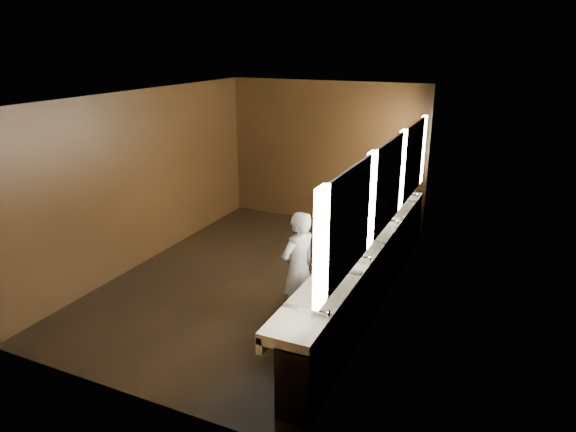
# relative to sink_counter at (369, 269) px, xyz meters

# --- Properties ---
(floor) EXTENTS (6.00, 6.00, 0.00)m
(floor) POSITION_rel_sink_counter_xyz_m (-1.79, 0.00, -0.50)
(floor) COLOR black
(floor) RESTS_ON ground
(ceiling) EXTENTS (4.00, 6.00, 0.02)m
(ceiling) POSITION_rel_sink_counter_xyz_m (-1.79, 0.00, 2.30)
(ceiling) COLOR #2D2D2B
(ceiling) RESTS_ON wall_back
(wall_back) EXTENTS (4.00, 0.02, 2.80)m
(wall_back) POSITION_rel_sink_counter_xyz_m (-1.79, 3.00, 0.90)
(wall_back) COLOR black
(wall_back) RESTS_ON floor
(wall_front) EXTENTS (4.00, 0.02, 2.80)m
(wall_front) POSITION_rel_sink_counter_xyz_m (-1.79, -3.00, 0.90)
(wall_front) COLOR black
(wall_front) RESTS_ON floor
(wall_left) EXTENTS (0.02, 6.00, 2.80)m
(wall_left) POSITION_rel_sink_counter_xyz_m (-3.79, 0.00, 0.90)
(wall_left) COLOR black
(wall_left) RESTS_ON floor
(wall_right) EXTENTS (0.02, 6.00, 2.80)m
(wall_right) POSITION_rel_sink_counter_xyz_m (0.21, 0.00, 0.90)
(wall_right) COLOR black
(wall_right) RESTS_ON floor
(sink_counter) EXTENTS (0.55, 5.40, 1.01)m
(sink_counter) POSITION_rel_sink_counter_xyz_m (0.00, 0.00, 0.00)
(sink_counter) COLOR black
(sink_counter) RESTS_ON floor
(mirror_band) EXTENTS (0.06, 5.03, 1.15)m
(mirror_band) POSITION_rel_sink_counter_xyz_m (0.19, -0.00, 1.25)
(mirror_band) COLOR white
(mirror_band) RESTS_ON wall_right
(person) EXTENTS (0.54, 0.65, 1.51)m
(person) POSITION_rel_sink_counter_xyz_m (-0.69, -0.89, 0.26)
(person) COLOR #96B6E0
(person) RESTS_ON floor
(trash_bin) EXTENTS (0.52, 0.52, 0.62)m
(trash_bin) POSITION_rel_sink_counter_xyz_m (-0.22, -0.43, -0.19)
(trash_bin) COLOR black
(trash_bin) RESTS_ON floor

